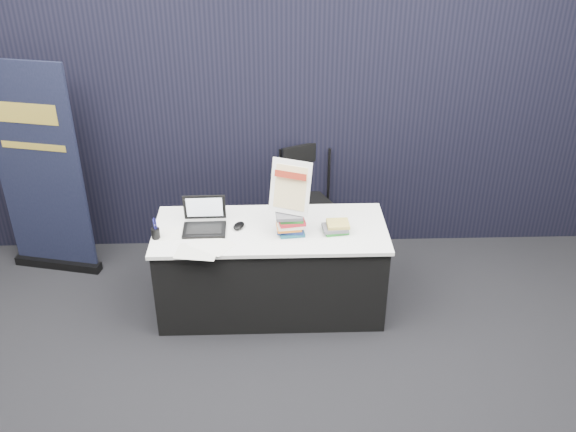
{
  "coord_description": "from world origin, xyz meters",
  "views": [
    {
      "loc": [
        0.0,
        -3.69,
        3.29
      ],
      "look_at": [
        0.14,
        0.55,
        0.86
      ],
      "focal_mm": 40.0,
      "sensor_mm": 36.0,
      "label": 1
    }
  ],
  "objects_px": {
    "stacking_chair": "(306,199)",
    "book_stack_short": "(337,228)",
    "laptop": "(204,222)",
    "pullup_banner": "(42,183)",
    "info_sign": "(290,188)",
    "display_table": "(271,268)",
    "book_stack_tall": "(290,224)"
  },
  "relations": [
    {
      "from": "stacking_chair",
      "to": "book_stack_short",
      "type": "bearing_deg",
      "value": -102.32
    },
    {
      "from": "book_stack_tall",
      "to": "stacking_chair",
      "type": "relative_size",
      "value": 0.19
    },
    {
      "from": "display_table",
      "to": "pullup_banner",
      "type": "relative_size",
      "value": 0.95
    },
    {
      "from": "laptop",
      "to": "book_stack_short",
      "type": "distance_m",
      "value": 1.01
    },
    {
      "from": "display_table",
      "to": "stacking_chair",
      "type": "bearing_deg",
      "value": 68.32
    },
    {
      "from": "book_stack_tall",
      "to": "display_table",
      "type": "bearing_deg",
      "value": 149.6
    },
    {
      "from": "book_stack_tall",
      "to": "info_sign",
      "type": "height_order",
      "value": "info_sign"
    },
    {
      "from": "display_table",
      "to": "book_stack_tall",
      "type": "relative_size",
      "value": 9.3
    },
    {
      "from": "display_table",
      "to": "book_stack_tall",
      "type": "distance_m",
      "value": 0.5
    },
    {
      "from": "book_stack_short",
      "to": "info_sign",
      "type": "xyz_separation_m",
      "value": [
        -0.35,
        0.01,
        0.34
      ]
    },
    {
      "from": "book_stack_short",
      "to": "info_sign",
      "type": "bearing_deg",
      "value": 177.7
    },
    {
      "from": "stacking_chair",
      "to": "info_sign",
      "type": "bearing_deg",
      "value": -125.3
    },
    {
      "from": "pullup_banner",
      "to": "stacking_chair",
      "type": "xyz_separation_m",
      "value": [
        2.24,
        0.16,
        -0.27
      ]
    },
    {
      "from": "book_stack_short",
      "to": "pullup_banner",
      "type": "distance_m",
      "value": 2.53
    },
    {
      "from": "info_sign",
      "to": "stacking_chair",
      "type": "relative_size",
      "value": 0.41
    },
    {
      "from": "laptop",
      "to": "book_stack_tall",
      "type": "height_order",
      "value": "laptop"
    },
    {
      "from": "laptop",
      "to": "book_stack_tall",
      "type": "bearing_deg",
      "value": -10.16
    },
    {
      "from": "book_stack_short",
      "to": "stacking_chair",
      "type": "xyz_separation_m",
      "value": [
        -0.19,
        0.87,
        -0.22
      ]
    },
    {
      "from": "laptop",
      "to": "info_sign",
      "type": "relative_size",
      "value": 0.79
    },
    {
      "from": "laptop",
      "to": "book_stack_short",
      "type": "relative_size",
      "value": 1.65
    },
    {
      "from": "laptop",
      "to": "book_stack_short",
      "type": "bearing_deg",
      "value": -6.1
    },
    {
      "from": "info_sign",
      "to": "book_stack_tall",
      "type": "bearing_deg",
      "value": -68.15
    },
    {
      "from": "book_stack_short",
      "to": "pullup_banner",
      "type": "height_order",
      "value": "pullup_banner"
    },
    {
      "from": "display_table",
      "to": "info_sign",
      "type": "relative_size",
      "value": 4.32
    },
    {
      "from": "laptop",
      "to": "book_stack_tall",
      "type": "relative_size",
      "value": 1.71
    },
    {
      "from": "info_sign",
      "to": "stacking_chair",
      "type": "bearing_deg",
      "value": 100.85
    },
    {
      "from": "book_stack_tall",
      "to": "info_sign",
      "type": "relative_size",
      "value": 0.46
    },
    {
      "from": "display_table",
      "to": "stacking_chair",
      "type": "distance_m",
      "value": 0.88
    },
    {
      "from": "stacking_chair",
      "to": "display_table",
      "type": "bearing_deg",
      "value": -135.97
    },
    {
      "from": "info_sign",
      "to": "pullup_banner",
      "type": "distance_m",
      "value": 2.21
    },
    {
      "from": "book_stack_tall",
      "to": "info_sign",
      "type": "distance_m",
      "value": 0.29
    },
    {
      "from": "display_table",
      "to": "info_sign",
      "type": "xyz_separation_m",
      "value": [
        0.15,
        -0.06,
        0.75
      ]
    }
  ]
}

